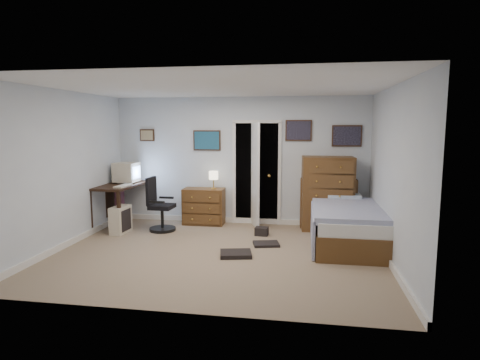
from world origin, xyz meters
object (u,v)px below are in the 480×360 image
Objects in this scene: tall_dresser at (327,193)px; bed at (347,224)px; computer_desk at (118,193)px; low_dresser at (204,206)px; office_chair at (159,210)px.

tall_dresser is 0.64× the size of bed.
tall_dresser is at bearing 8.21° from computer_desk.
low_dresser is at bearing 160.81° from bed.
computer_desk is 1.69m from low_dresser.
office_chair is 3.15m from tall_dresser.
office_chair is at bearing 174.94° from bed.
computer_desk reaches higher than low_dresser.
tall_dresser is at bearing 107.17° from bed.
computer_desk is 0.68× the size of bed.
computer_desk is 4.02m from tall_dresser.
office_chair is at bearing -172.46° from tall_dresser.
office_chair is 0.73× the size of tall_dresser.
tall_dresser is 1.01m from bed.
low_dresser is at bearing 15.93° from computer_desk.
computer_desk is 1.07× the size of tall_dresser.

